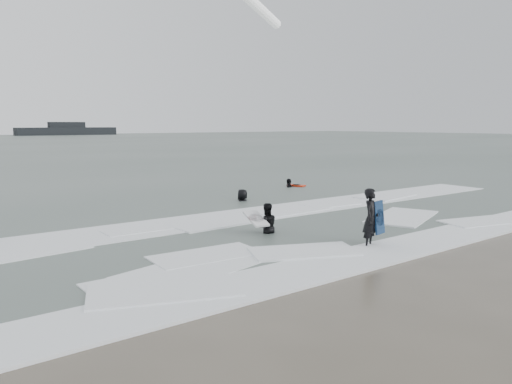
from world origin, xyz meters
TOP-DOWN VIEW (x-y plane):
  - ground at (0.00, 0.00)m, footprint 320.00×320.00m
  - surfer_centre at (0.44, 0.08)m, footprint 0.75×0.64m
  - surfer_wading at (-0.91, 3.22)m, footprint 0.92×0.83m
  - surfer_right_near at (7.22, 11.63)m, footprint 1.03×0.91m
  - surfer_right_far at (2.30, 9.11)m, footprint 1.01×0.95m
  - surf_foam at (0.00, 3.70)m, footprint 30.03×9.06m
  - bodyboards at (2.40, 5.01)m, footprint 9.76×12.26m
  - vessel_horizon at (34.45, 147.48)m, footprint 29.06×5.19m

SIDE VIEW (x-z plane):
  - ground at x=0.00m, z-range 0.00..0.00m
  - surfer_centre at x=0.44m, z-range -0.86..0.86m
  - surfer_wading at x=-0.91m, z-range -0.78..0.78m
  - surfer_right_near at x=7.22m, z-range -0.84..0.84m
  - surfer_right_far at x=2.30m, z-range -0.87..0.87m
  - surf_foam at x=0.00m, z-range 0.00..0.08m
  - bodyboards at x=2.40m, z-range -0.13..1.12m
  - vessel_horizon at x=34.45m, z-range -0.50..3.44m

